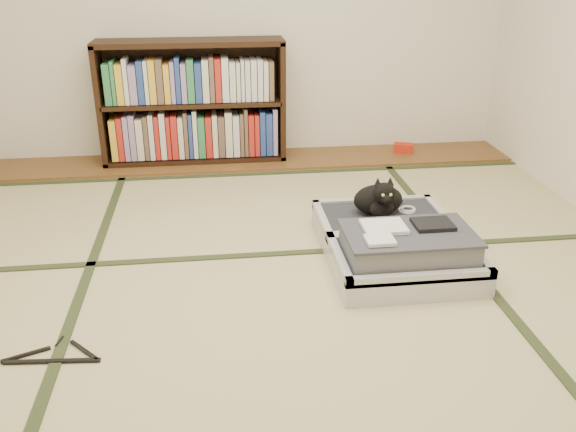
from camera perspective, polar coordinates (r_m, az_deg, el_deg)
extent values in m
plane|color=#C8B885|center=(3.01, -0.12, -7.09)|extent=(4.50, 4.50, 0.00)
cube|color=brown|center=(4.82, -3.02, 5.24)|extent=(4.00, 0.50, 0.02)
cube|color=red|center=(5.06, 10.74, 6.28)|extent=(0.17, 0.14, 0.07)
cube|color=#2D381E|center=(3.07, -19.17, -7.82)|extent=(0.05, 4.50, 0.01)
cube|color=#2D381E|center=(3.27, 17.65, -5.59)|extent=(0.05, 4.50, 0.01)
cube|color=#2D381E|center=(3.36, -0.95, -3.54)|extent=(4.00, 0.05, 0.01)
cube|color=#2D381E|center=(4.54, -2.73, 3.97)|extent=(4.00, 0.05, 0.01)
cube|color=black|center=(4.83, -17.04, 9.93)|extent=(0.04, 0.32, 0.89)
cube|color=black|center=(4.78, -0.65, 10.84)|extent=(0.04, 0.32, 0.89)
cube|color=black|center=(4.88, -8.57, 5.46)|extent=(1.39, 0.32, 0.04)
cube|color=black|center=(4.68, -9.24, 15.73)|extent=(1.39, 0.32, 0.04)
cube|color=black|center=(4.76, -8.89, 10.46)|extent=(1.33, 0.32, 0.03)
cube|color=black|center=(4.90, -8.86, 10.88)|extent=(1.39, 0.02, 0.89)
cube|color=gray|center=(4.79, -8.73, 7.88)|extent=(1.25, 0.22, 0.38)
cube|color=gray|center=(4.70, -9.05, 12.66)|extent=(1.25, 0.22, 0.34)
cube|color=silver|center=(3.15, 11.00, -4.78)|extent=(0.73, 0.49, 0.13)
cube|color=#2B2C32|center=(3.13, 11.04, -4.25)|extent=(0.65, 0.41, 0.10)
cube|color=silver|center=(2.93, 12.39, -5.68)|extent=(0.73, 0.04, 0.05)
cube|color=silver|center=(3.30, 9.94, -1.91)|extent=(0.73, 0.04, 0.05)
cube|color=silver|center=(3.03, 4.84, -4.11)|extent=(0.04, 0.49, 0.05)
cube|color=silver|center=(3.23, 16.94, -3.24)|extent=(0.04, 0.49, 0.05)
cube|color=silver|center=(3.56, 8.69, -1.08)|extent=(0.73, 0.49, 0.13)
cube|color=#2B2C32|center=(3.55, 8.72, -0.59)|extent=(0.65, 0.41, 0.10)
cube|color=silver|center=(3.34, 9.76, -1.62)|extent=(0.73, 0.04, 0.05)
cube|color=silver|center=(3.73, 7.86, 1.31)|extent=(0.73, 0.04, 0.05)
cube|color=silver|center=(3.46, 3.23, -0.36)|extent=(0.04, 0.49, 0.05)
cube|color=silver|center=(3.64, 14.01, 0.20)|extent=(0.04, 0.49, 0.05)
cylinder|color=black|center=(3.32, 9.86, -1.69)|extent=(0.66, 0.02, 0.02)
cube|color=gray|center=(3.09, 11.17, -2.80)|extent=(0.62, 0.38, 0.13)
cube|color=#3C3B43|center=(3.06, 11.28, -1.58)|extent=(0.64, 0.40, 0.01)
cube|color=silver|center=(3.06, 8.95, -0.99)|extent=(0.21, 0.18, 0.02)
cube|color=black|center=(3.14, 13.41, -0.73)|extent=(0.19, 0.16, 0.02)
cube|color=silver|center=(2.92, 8.60, -2.25)|extent=(0.14, 0.12, 0.02)
cube|color=white|center=(2.89, 8.30, -7.17)|extent=(0.06, 0.01, 0.04)
cube|color=white|center=(2.93, 10.51, -7.20)|extent=(0.05, 0.01, 0.03)
cube|color=orange|center=(3.04, 16.72, -6.40)|extent=(0.05, 0.01, 0.03)
cube|color=#197F33|center=(3.00, 15.56, -6.20)|extent=(0.04, 0.01, 0.03)
ellipsoid|color=black|center=(3.52, 8.43, 1.51)|extent=(0.28, 0.18, 0.18)
ellipsoid|color=black|center=(3.45, 8.76, 0.70)|extent=(0.14, 0.10, 0.10)
ellipsoid|color=black|center=(3.38, 9.00, 2.17)|extent=(0.12, 0.11, 0.11)
sphere|color=black|center=(3.35, 9.20, 1.55)|extent=(0.05, 0.05, 0.05)
cone|color=black|center=(3.37, 8.40, 3.19)|extent=(0.04, 0.05, 0.06)
cone|color=black|center=(3.39, 9.54, 3.23)|extent=(0.04, 0.05, 0.06)
sphere|color=#A5BF33|center=(3.33, 8.88, 1.94)|extent=(0.02, 0.02, 0.02)
sphere|color=#A5BF33|center=(3.34, 9.59, 1.97)|extent=(0.02, 0.02, 0.02)
cylinder|color=black|center=(3.64, 9.49, 1.18)|extent=(0.17, 0.10, 0.03)
torus|color=white|center=(3.61, 11.06, 0.52)|extent=(0.10, 0.10, 0.01)
torus|color=white|center=(3.60, 11.17, 0.67)|extent=(0.09, 0.09, 0.01)
cube|color=black|center=(2.72, -21.22, -12.55)|extent=(0.39, 0.05, 0.01)
cube|color=black|center=(2.80, -23.33, -11.82)|extent=(0.19, 0.09, 0.01)
cube|color=black|center=(2.74, -18.53, -11.84)|extent=(0.14, 0.15, 0.01)
cylinder|color=black|center=(2.83, -20.62, -10.93)|extent=(0.03, 0.07, 0.01)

